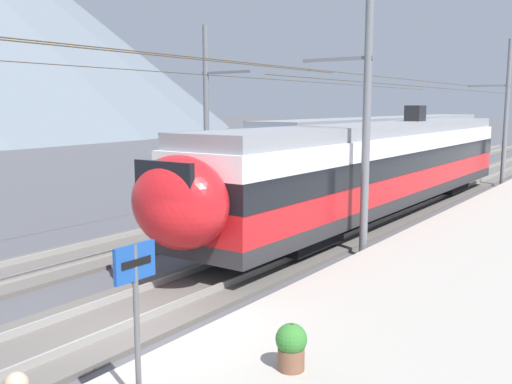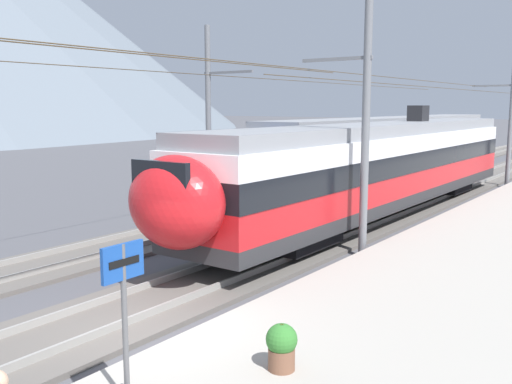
{
  "view_description": "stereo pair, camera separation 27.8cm",
  "coord_description": "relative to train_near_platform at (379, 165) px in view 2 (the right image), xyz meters",
  "views": [
    {
      "loc": [
        -7.36,
        -7.72,
        4.52
      ],
      "look_at": [
        8.01,
        3.18,
        1.67
      ],
      "focal_mm": 39.97,
      "sensor_mm": 36.0,
      "label": 1
    },
    {
      "loc": [
        -7.2,
        -7.95,
        4.52
      ],
      "look_at": [
        8.01,
        3.18,
        1.67
      ],
      "focal_mm": 39.97,
      "sensor_mm": 36.0,
      "label": 2
    }
  ],
  "objects": [
    {
      "name": "catenary_mast_far_side",
      "position": [
        -2.3,
        6.75,
        1.91
      ],
      "size": [
        41.35,
        2.52,
        7.9
      ],
      "color": "slate",
      "rests_on": "ground"
    },
    {
      "name": "train_far_track",
      "position": [
        12.4,
        4.69,
        0.01
      ],
      "size": [
        29.2,
        3.04,
        4.27
      ],
      "color": "#2D2D30",
      "rests_on": "track_far"
    },
    {
      "name": "track_near",
      "position": [
        -13.83,
        0.0,
        -2.15
      ],
      "size": [
        120.0,
        3.0,
        0.28
      ],
      "color": "#5B5651",
      "rests_on": "ground"
    },
    {
      "name": "platform_sign",
      "position": [
        -16.08,
        -3.48,
        -0.15
      ],
      "size": [
        0.7,
        0.08,
        2.31
      ],
      "color": "#59595B",
      "rests_on": "platform_slab"
    },
    {
      "name": "ground_plane",
      "position": [
        -13.83,
        -1.39,
        -2.22
      ],
      "size": [
        400.0,
        400.0,
        0.0
      ],
      "primitive_type": "plane",
      "color": "#4C4C51"
    },
    {
      "name": "catenary_mast_east",
      "position": [
        12.77,
        -1.89,
        1.98
      ],
      "size": [
        41.35,
        2.32,
        8.14
      ],
      "color": "slate",
      "rests_on": "ground"
    },
    {
      "name": "train_near_platform",
      "position": [
        0.0,
        0.0,
        0.0
      ],
      "size": [
        24.46,
        2.92,
        4.27
      ],
      "color": "#2D2D30",
      "rests_on": "track_near"
    },
    {
      "name": "potted_plant_platform_edge",
      "position": [
        -13.92,
        -4.64,
        -1.42
      ],
      "size": [
        0.5,
        0.5,
        0.76
      ],
      "color": "brown",
      "rests_on": "platform_slab"
    },
    {
      "name": "catenary_mast_mid",
      "position": [
        -5.59,
        -1.88,
        1.89
      ],
      "size": [
        41.35,
        2.32,
        7.87
      ],
      "color": "slate",
      "rests_on": "ground"
    }
  ]
}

